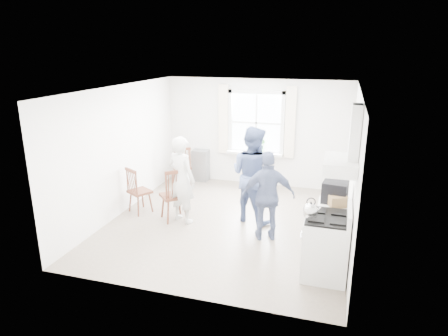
% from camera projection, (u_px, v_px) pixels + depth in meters
% --- Properties ---
extents(room_shell, '(4.62, 5.12, 2.64)m').
position_uv_depth(room_shell, '(228.00, 159.00, 7.45)').
color(room_shell, gray).
rests_on(room_shell, ground).
extents(window_assembly, '(1.88, 0.24, 1.70)m').
position_uv_depth(window_assembly, '(256.00, 127.00, 9.65)').
color(window_assembly, white).
rests_on(window_assembly, room_shell).
extents(range_hood, '(0.45, 0.76, 0.94)m').
position_uv_depth(range_hood, '(346.00, 154.00, 5.47)').
color(range_hood, silver).
rests_on(range_hood, room_shell).
extents(shelf_unit, '(0.40, 0.30, 0.80)m').
position_uv_depth(shelf_unit, '(201.00, 165.00, 10.23)').
color(shelf_unit, slate).
rests_on(shelf_unit, ground).
extents(gas_stove, '(0.68, 0.76, 1.12)m').
position_uv_depth(gas_stove, '(326.00, 245.00, 5.93)').
color(gas_stove, silver).
rests_on(gas_stove, ground).
extents(kettle, '(0.22, 0.22, 0.30)m').
position_uv_depth(kettle, '(310.00, 211.00, 5.74)').
color(kettle, silver).
rests_on(kettle, gas_stove).
extents(low_cabinet, '(0.50, 0.55, 0.90)m').
position_uv_depth(low_cabinet, '(332.00, 228.00, 6.56)').
color(low_cabinet, silver).
rests_on(low_cabinet, ground).
extents(stereo_stack, '(0.42, 0.39, 0.34)m').
position_uv_depth(stereo_stack, '(335.00, 192.00, 6.42)').
color(stereo_stack, black).
rests_on(stereo_stack, low_cabinet).
extents(cardboard_box, '(0.32, 0.28, 0.17)m').
position_uv_depth(cardboard_box, '(338.00, 201.00, 6.26)').
color(cardboard_box, olive).
rests_on(cardboard_box, low_cabinet).
extents(windsor_chair_a, '(0.58, 0.58, 1.00)m').
position_uv_depth(windsor_chair_a, '(182.00, 162.00, 9.73)').
color(windsor_chair_a, '#4E2619').
rests_on(windsor_chair_a, ground).
extents(windsor_chair_b, '(0.56, 0.56, 0.98)m').
position_uv_depth(windsor_chair_b, '(135.00, 186.00, 8.13)').
color(windsor_chair_b, '#4E2619').
rests_on(windsor_chair_b, ground).
extents(windsor_chair_c, '(0.64, 0.64, 1.09)m').
position_uv_depth(windsor_chair_c, '(175.00, 190.00, 7.73)').
color(windsor_chair_c, '#4E2619').
rests_on(windsor_chair_c, ground).
extents(person_left, '(0.81, 0.81, 1.72)m').
position_uv_depth(person_left, '(182.00, 180.00, 7.68)').
color(person_left, silver).
rests_on(person_left, ground).
extents(person_mid, '(1.21, 1.21, 1.89)m').
position_uv_depth(person_mid, '(252.00, 175.00, 7.70)').
color(person_mid, '#4A5B8A').
rests_on(person_mid, ground).
extents(person_right, '(1.20, 1.20, 1.62)m').
position_uv_depth(person_right, '(268.00, 196.00, 6.97)').
color(person_right, navy).
rests_on(person_right, ground).
extents(potted_plant, '(0.24, 0.24, 0.35)m').
position_uv_depth(potted_plant, '(262.00, 146.00, 9.65)').
color(potted_plant, '#306C30').
rests_on(potted_plant, window_assembly).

